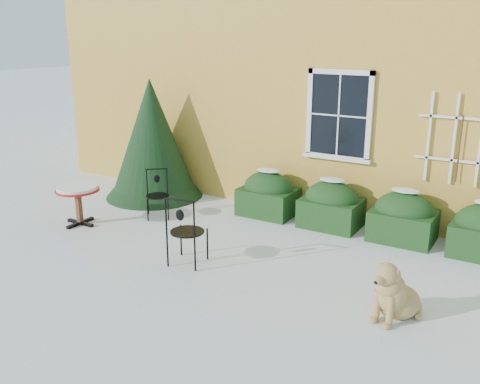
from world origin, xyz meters
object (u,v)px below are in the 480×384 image
Objects in this scene: patio_chair_near at (186,231)px; patio_chair_far at (157,194)px; evergreen_shrub at (153,150)px; bistro_table at (78,193)px; dog at (394,295)px.

patio_chair_near reaches higher than patio_chair_far.
bistro_table is (-0.02, -2.10, -0.40)m from evergreen_shrub.
evergreen_shrub reaches higher than dog.
evergreen_shrub is 2.88× the size of dog.
bistro_table is 0.72× the size of patio_chair_near.
dog reaches higher than bistro_table.
patio_chair_near is 2.32m from patio_chair_far.
evergreen_shrub is 2.74× the size of patio_chair_far.
patio_chair_near is (2.73, -2.51, -0.46)m from evergreen_shrub.
patio_chair_near is at bearing -78.83° from patio_chair_far.
patio_chair_far is at bearing -47.30° from evergreen_shrub.
evergreen_shrub is 6.43m from dog.
patio_chair_near is 1.19× the size of patio_chair_far.
bistro_table is 2.78m from patio_chair_near.
evergreen_shrub is 3.17× the size of bistro_table.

